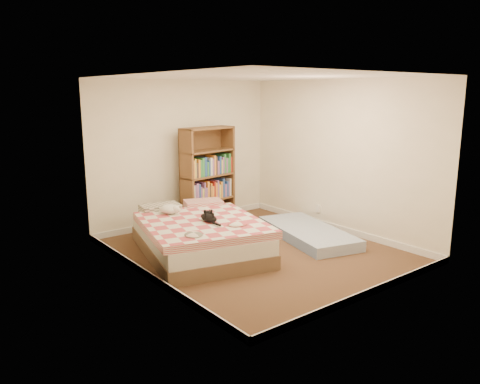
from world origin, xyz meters
TOP-DOWN VIEW (x-y plane):
  - room at (0.00, 0.00)m, footprint 3.51×4.01m
  - bed at (-0.70, 0.50)m, footprint 1.99×2.46m
  - bookshelf at (0.30, 1.73)m, footprint 1.08×0.50m
  - floor_mattress at (1.06, -0.01)m, footprint 1.28×2.02m
  - black_cat at (-0.69, 0.25)m, footprint 0.29×0.57m
  - white_dog at (-0.89, 0.94)m, footprint 0.35×0.37m

SIDE VIEW (x-z plane):
  - floor_mattress at x=1.06m, z-range 0.00..0.17m
  - bed at x=-0.70m, z-range -0.03..0.55m
  - black_cat at x=-0.69m, z-range 0.51..0.64m
  - white_dog at x=-0.89m, z-range 0.52..0.66m
  - bookshelf at x=0.30m, z-range -0.25..1.46m
  - room at x=0.00m, z-range -0.06..2.45m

